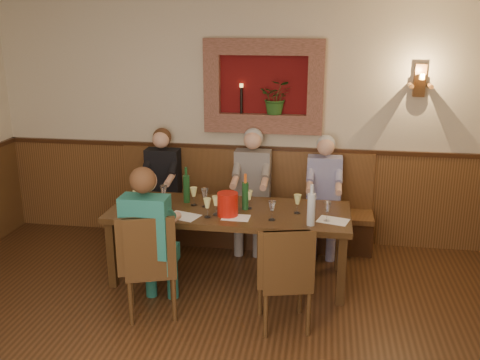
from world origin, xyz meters
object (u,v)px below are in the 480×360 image
object	(u,v)px
bench	(244,216)
water_bottle	(311,209)
chair_near_left	(152,284)
person_bench_mid	(252,200)
person_chair_front	(151,253)
wine_bottle_green_a	(245,195)
chair_near_right	(284,297)
person_bench_left	(162,196)
spittoon_bucket	(228,204)
person_bench_right	(323,205)
wine_bottle_green_b	(186,188)
dining_table	(229,217)

from	to	relation	value
bench	water_bottle	xyz separation A→B (m)	(0.82, -1.24, 0.58)
chair_near_left	water_bottle	world-z (taller)	water_bottle
person_bench_mid	person_chair_front	xyz separation A→B (m)	(-0.69, -1.62, 0.00)
bench	wine_bottle_green_a	size ratio (longest dim) A/B	8.13
chair_near_right	person_bench_left	distance (m)	2.33
spittoon_bucket	wine_bottle_green_a	bearing A→B (deg)	54.65
spittoon_bucket	water_bottle	distance (m)	0.82
chair_near_left	chair_near_right	xyz separation A→B (m)	(1.20, -0.03, -0.01)
person_bench_mid	person_chair_front	distance (m)	1.76
chair_near_left	spittoon_bucket	xyz separation A→B (m)	(0.58, 0.64, 0.58)
chair_near_left	wine_bottle_green_a	distance (m)	1.27
person_bench_left	spittoon_bucket	world-z (taller)	person_bench_left
person_bench_left	wine_bottle_green_a	bearing A→B (deg)	-35.65
chair_near_left	person_chair_front	xyz separation A→B (m)	(-0.01, 0.03, 0.29)
chair_near_left	person_bench_right	size ratio (longest dim) A/B	0.74
person_bench_right	person_bench_mid	bearing A→B (deg)	-179.87
person_bench_left	wine_bottle_green_b	size ratio (longest dim) A/B	3.62
person_chair_front	bench	bearing A→B (deg)	71.54
wine_bottle_green_b	water_bottle	size ratio (longest dim) A/B	0.96
wine_bottle_green_a	person_bench_right	bearing A→B (deg)	46.10
person_bench_right	wine_bottle_green_b	distance (m)	1.61
dining_table	person_bench_right	size ratio (longest dim) A/B	1.78
spittoon_bucket	water_bottle	bearing A→B (deg)	-9.35
dining_table	chair_near_right	world-z (taller)	chair_near_right
bench	person_bench_mid	size ratio (longest dim) A/B	2.14
water_bottle	person_bench_right	bearing A→B (deg)	84.39
wine_bottle_green_b	person_bench_right	bearing A→B (deg)	25.82
bench	spittoon_bucket	world-z (taller)	bench
person_bench_left	person_bench_mid	distance (m)	1.08
person_bench_left	spittoon_bucket	distance (m)	1.44
bench	person_bench_right	bearing A→B (deg)	-6.33
person_chair_front	chair_near_left	bearing A→B (deg)	-77.55
wine_bottle_green_a	person_bench_mid	bearing A→B (deg)	93.20
person_chair_front	wine_bottle_green_b	xyz separation A→B (m)	(0.09, 0.94, 0.32)
person_bench_right	person_chair_front	distance (m)	2.21
water_bottle	dining_table	bearing A→B (deg)	159.98
spittoon_bucket	wine_bottle_green_b	bearing A→B (deg)	146.76
water_bottle	person_chair_front	bearing A→B (deg)	-161.00
bench	dining_table	bearing A→B (deg)	-90.00
dining_table	chair_near_right	size ratio (longest dim) A/B	2.49
bench	water_bottle	distance (m)	1.60
person_bench_mid	person_bench_right	size ratio (longest dim) A/B	1.04
water_bottle	wine_bottle_green_a	bearing A→B (deg)	153.34
chair_near_left	person_bench_right	distance (m)	2.24
person_bench_mid	wine_bottle_green_a	world-z (taller)	person_bench_mid
person_chair_front	spittoon_bucket	size ratio (longest dim) A/B	6.13
spittoon_bucket	wine_bottle_green_b	xyz separation A→B (m)	(-0.49, 0.32, 0.04)
wine_bottle_green_a	wine_bottle_green_b	xyz separation A→B (m)	(-0.64, 0.12, 0.00)
spittoon_bucket	chair_near_left	bearing A→B (deg)	-132.16
person_chair_front	person_bench_mid	bearing A→B (deg)	67.01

